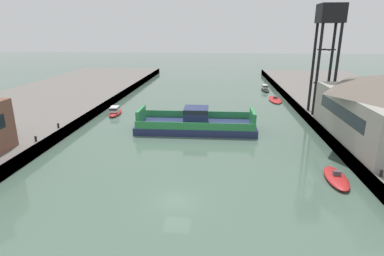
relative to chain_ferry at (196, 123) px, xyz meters
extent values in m
plane|color=#4C6656|center=(-0.17, -21.58, -1.10)|extent=(400.00, 400.00, 0.00)
cube|color=#423D38|center=(-18.78, -1.58, -0.32)|extent=(0.30, 140.00, 1.57)
cube|color=#423D38|center=(18.45, -1.58, -0.32)|extent=(0.30, 140.00, 1.57)
cube|color=navy|center=(0.00, 0.00, -0.55)|extent=(18.36, 7.15, 1.10)
cube|color=#2D8947|center=(-0.03, 3.43, 0.55)|extent=(17.56, 0.29, 1.10)
cube|color=#2D8947|center=(0.03, -3.43, 0.55)|extent=(17.56, 0.29, 1.10)
cube|color=navy|center=(0.00, 0.00, 1.26)|extent=(3.69, 3.87, 2.52)
cube|color=black|center=(0.00, 0.00, 2.16)|extent=(3.73, 3.91, 0.60)
cube|color=#2D8947|center=(8.64, 0.08, 1.10)|extent=(0.55, 4.89, 2.20)
cube|color=#2D8947|center=(-8.64, -0.08, 1.10)|extent=(0.55, 4.89, 2.20)
ellipsoid|color=red|center=(15.76, -16.03, -0.81)|extent=(2.43, 5.94, 0.59)
cube|color=#4C4C51|center=(15.76, -16.03, -0.26)|extent=(0.76, 0.44, 0.50)
ellipsoid|color=red|center=(-15.72, 8.59, -0.81)|extent=(2.59, 6.25, 0.58)
cube|color=silver|center=(-15.68, 8.14, -0.05)|extent=(1.59, 2.26, 0.95)
cube|color=black|center=(-15.68, 8.14, 0.07)|extent=(1.64, 2.32, 0.29)
ellipsoid|color=black|center=(15.22, 35.01, -0.81)|extent=(2.14, 5.93, 0.59)
cube|color=silver|center=(15.18, 35.44, -0.05)|extent=(1.34, 2.12, 0.93)
cube|color=black|center=(15.18, 35.44, 0.07)|extent=(1.38, 2.18, 0.28)
ellipsoid|color=red|center=(15.90, 23.35, -0.89)|extent=(2.78, 8.20, 0.42)
cube|color=#4C4C51|center=(15.90, 23.35, -0.43)|extent=(0.93, 0.41, 0.50)
cube|color=black|center=(18.64, -6.96, 4.05)|extent=(0.08, 14.72, 1.62)
cylinder|color=black|center=(18.98, 8.18, 7.69)|extent=(0.44, 0.44, 14.43)
cylinder|color=black|center=(21.84, 8.18, 7.69)|extent=(0.44, 0.44, 14.43)
cylinder|color=black|center=(18.98, 5.32, 7.69)|extent=(0.44, 0.44, 14.43)
cylinder|color=black|center=(21.84, 5.32, 7.69)|extent=(0.44, 0.44, 14.43)
cube|color=black|center=(20.41, 6.75, 5.52)|extent=(2.86, 0.20, 0.20)
cube|color=black|center=(20.41, 6.75, 5.52)|extent=(0.20, 2.86, 0.20)
cube|color=black|center=(20.41, 6.75, 10.86)|extent=(2.86, 0.20, 0.20)
cube|color=black|center=(20.41, 6.75, 10.86)|extent=(0.20, 2.86, 0.20)
cube|color=black|center=(20.41, 6.75, 16.34)|extent=(3.72, 3.72, 2.88)
cylinder|color=black|center=(19.00, -18.07, 0.74)|extent=(0.28, 0.28, 0.55)
sphere|color=black|center=(19.00, -18.07, 1.02)|extent=(0.32, 0.32, 0.32)
cylinder|color=black|center=(-19.33, -11.34, 0.74)|extent=(0.28, 0.28, 0.55)
sphere|color=black|center=(-19.33, -11.34, 1.02)|extent=(0.32, 0.32, 0.32)
cylinder|color=black|center=(19.00, -11.44, 0.74)|extent=(0.28, 0.28, 0.55)
sphere|color=black|center=(19.00, -11.44, 1.02)|extent=(0.32, 0.32, 0.32)
cylinder|color=black|center=(-19.33, -5.59, 0.74)|extent=(0.28, 0.28, 0.55)
sphere|color=black|center=(-19.33, -5.59, 1.02)|extent=(0.32, 0.32, 0.32)
cylinder|color=black|center=(19.00, -5.05, 0.74)|extent=(0.28, 0.28, 0.55)
sphere|color=black|center=(19.00, -5.05, 1.02)|extent=(0.32, 0.32, 0.32)
camera|label=1|loc=(3.46, -46.88, 13.77)|focal=29.54mm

